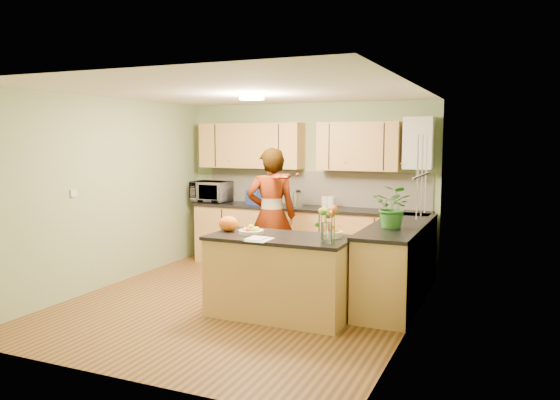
% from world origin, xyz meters
% --- Properties ---
extents(floor, '(4.50, 4.50, 0.00)m').
position_xyz_m(floor, '(0.00, 0.00, 0.00)').
color(floor, '#513017').
rests_on(floor, ground).
extents(ceiling, '(4.00, 4.50, 0.02)m').
position_xyz_m(ceiling, '(0.00, 0.00, 2.50)').
color(ceiling, silver).
rests_on(ceiling, wall_back).
extents(wall_back, '(4.00, 0.02, 2.50)m').
position_xyz_m(wall_back, '(0.00, 2.25, 1.25)').
color(wall_back, '#91AD7B').
rests_on(wall_back, floor).
extents(wall_front, '(4.00, 0.02, 2.50)m').
position_xyz_m(wall_front, '(0.00, -2.25, 1.25)').
color(wall_front, '#91AD7B').
rests_on(wall_front, floor).
extents(wall_left, '(0.02, 4.50, 2.50)m').
position_xyz_m(wall_left, '(-2.00, 0.00, 1.25)').
color(wall_left, '#91AD7B').
rests_on(wall_left, floor).
extents(wall_right, '(0.02, 4.50, 2.50)m').
position_xyz_m(wall_right, '(2.00, 0.00, 1.25)').
color(wall_right, '#91AD7B').
rests_on(wall_right, floor).
extents(back_counter, '(3.64, 0.62, 0.94)m').
position_xyz_m(back_counter, '(0.10, 1.95, 0.47)').
color(back_counter, tan).
rests_on(back_counter, floor).
extents(right_counter, '(0.62, 2.24, 0.94)m').
position_xyz_m(right_counter, '(1.70, 0.85, 0.47)').
color(right_counter, tan).
rests_on(right_counter, floor).
extents(splashback, '(3.60, 0.02, 0.52)m').
position_xyz_m(splashback, '(0.10, 2.23, 1.20)').
color(splashback, white).
rests_on(splashback, back_counter).
extents(upper_cabinets, '(3.20, 0.34, 0.70)m').
position_xyz_m(upper_cabinets, '(-0.18, 2.08, 1.85)').
color(upper_cabinets, tan).
rests_on(upper_cabinets, wall_back).
extents(boiler, '(0.40, 0.30, 0.86)m').
position_xyz_m(boiler, '(1.70, 2.09, 1.90)').
color(boiler, silver).
rests_on(boiler, wall_back).
extents(window_right, '(0.01, 1.30, 1.05)m').
position_xyz_m(window_right, '(1.99, 0.60, 1.55)').
color(window_right, silver).
rests_on(window_right, wall_right).
extents(light_switch, '(0.02, 0.09, 0.09)m').
position_xyz_m(light_switch, '(-1.99, -0.60, 1.30)').
color(light_switch, silver).
rests_on(light_switch, wall_left).
extents(ceiling_lamp, '(0.30, 0.30, 0.07)m').
position_xyz_m(ceiling_lamp, '(0.00, 0.30, 2.46)').
color(ceiling_lamp, '#FFEABF').
rests_on(ceiling_lamp, ceiling).
extents(peninsula_island, '(1.57, 0.80, 0.90)m').
position_xyz_m(peninsula_island, '(0.61, -0.25, 0.45)').
color(peninsula_island, tan).
rests_on(peninsula_island, floor).
extents(fruit_dish, '(0.28, 0.28, 0.10)m').
position_xyz_m(fruit_dish, '(0.26, -0.25, 0.94)').
color(fruit_dish, '#F2E1C2').
rests_on(fruit_dish, peninsula_island).
extents(orange_bowl, '(0.23, 0.23, 0.13)m').
position_xyz_m(orange_bowl, '(1.16, -0.10, 0.96)').
color(orange_bowl, '#F2E1C2').
rests_on(orange_bowl, peninsula_island).
extents(flower_vase, '(0.25, 0.25, 0.47)m').
position_xyz_m(flower_vase, '(1.21, -0.43, 1.21)').
color(flower_vase, silver).
rests_on(flower_vase, peninsula_island).
extents(orange_bag, '(0.24, 0.21, 0.18)m').
position_xyz_m(orange_bag, '(-0.06, -0.20, 0.99)').
color(orange_bag, orange).
rests_on(orange_bag, peninsula_island).
extents(papers, '(0.22, 0.31, 0.01)m').
position_xyz_m(papers, '(0.51, -0.55, 0.91)').
color(papers, white).
rests_on(papers, peninsula_island).
extents(violinist, '(0.79, 0.67, 1.84)m').
position_xyz_m(violinist, '(-0.06, 1.01, 0.92)').
color(violinist, tan).
rests_on(violinist, floor).
extents(violin, '(0.65, 0.56, 0.16)m').
position_xyz_m(violin, '(0.14, 0.79, 1.47)').
color(violin, '#4B1004').
rests_on(violin, violinist).
extents(microwave, '(0.62, 0.43, 0.33)m').
position_xyz_m(microwave, '(-1.57, 1.97, 1.11)').
color(microwave, silver).
rests_on(microwave, back_counter).
extents(blue_box, '(0.33, 0.29, 0.22)m').
position_xyz_m(blue_box, '(-0.75, 1.94, 1.05)').
color(blue_box, navy).
rests_on(blue_box, back_counter).
extents(kettle, '(0.16, 0.16, 0.30)m').
position_xyz_m(kettle, '(-0.03, 1.91, 1.06)').
color(kettle, silver).
rests_on(kettle, back_counter).
extents(jar_cream, '(0.12, 0.12, 0.17)m').
position_xyz_m(jar_cream, '(0.37, 2.00, 1.02)').
color(jar_cream, '#F2E1C2').
rests_on(jar_cream, back_counter).
extents(jar_white, '(0.15, 0.15, 0.18)m').
position_xyz_m(jar_white, '(0.48, 1.95, 1.03)').
color(jar_white, silver).
rests_on(jar_white, back_counter).
extents(potted_plant, '(0.53, 0.48, 0.50)m').
position_xyz_m(potted_plant, '(1.70, 0.49, 1.19)').
color(potted_plant, '#2C6B23').
rests_on(potted_plant, right_counter).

